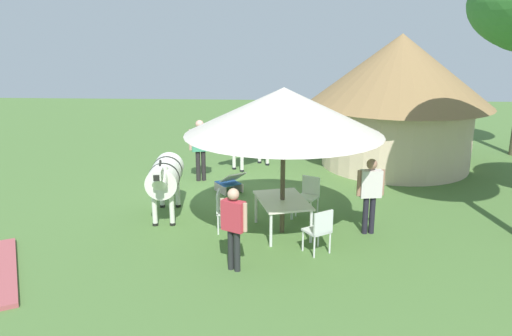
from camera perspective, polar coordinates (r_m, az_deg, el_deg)
The scene contains 14 objects.
ground_plane at distance 13.09m, azimuth -1.32°, elevation -3.25°, with size 36.00×36.00×0.00m, color #4B7035.
thatched_hut at distance 16.20m, azimuth 15.81°, elevation 8.00°, with size 5.59×5.59×4.06m.
shade_umbrella at distance 10.18m, azimuth 3.16°, elevation 6.44°, with size 4.05×4.05×3.09m.
patio_dining_table at distance 10.67m, azimuth 3.00°, elevation -3.96°, with size 1.65×1.32×0.74m.
patio_chair_east_end at distance 9.78m, azimuth 7.21°, elevation -6.82°, with size 0.60×0.60×0.90m.
patio_chair_west_end at distance 11.77m, azimuth 6.00°, elevation -2.85°, with size 0.58×0.59×0.90m.
patio_chair_near_lawn at distance 10.77m, azimuth -3.73°, elevation -4.58°, with size 0.45×0.43×0.90m.
guest_beside_umbrella at distance 8.93m, azimuth -2.55°, elevation -6.10°, with size 0.37×0.50×1.55m.
guest_behind_table at distance 10.76m, azimuth 12.82°, elevation -2.36°, with size 0.27×0.58×1.64m.
standing_watcher at distance 14.26m, azimuth -6.34°, elevation 2.65°, with size 0.34×0.60×1.75m.
striped_lounge_chair at distance 13.40m, azimuth -2.98°, elevation -1.68°, with size 0.97×0.90×0.61m.
zebra_nearest_camera at distance 11.61m, azimuth -10.25°, elevation -0.91°, with size 2.24×0.84×1.51m.
zebra_by_umbrella at distance 15.53m, azimuth -0.73°, elevation 3.69°, with size 1.68×1.63×1.56m.
brick_patio_kerb at distance 10.24m, azimuth -26.47°, elevation -10.31°, with size 2.80×0.36×0.08m, color #A34B4E.
Camera 1 is at (12.34, 0.99, 4.24)m, focal length 35.34 mm.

